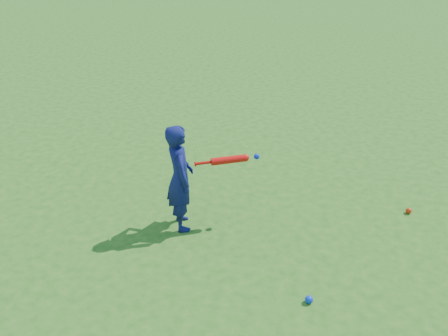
# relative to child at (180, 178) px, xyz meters

# --- Properties ---
(ground) EXTENTS (80.00, 80.00, 0.00)m
(ground) POSITION_rel_child_xyz_m (-0.57, 0.22, -0.62)
(ground) COLOR #265F16
(ground) RESTS_ON ground
(child) EXTENTS (0.46, 0.54, 1.25)m
(child) POSITION_rel_child_xyz_m (0.00, 0.00, 0.00)
(child) COLOR #10164E
(child) RESTS_ON ground
(ground_ball_red) EXTENTS (0.07, 0.07, 0.07)m
(ground_ball_red) POSITION_rel_child_xyz_m (2.61, 0.69, -0.59)
(ground_ball_red) COLOR red
(ground_ball_red) RESTS_ON ground
(ground_ball_blue) EXTENTS (0.08, 0.08, 0.08)m
(ground_ball_blue) POSITION_rel_child_xyz_m (1.47, -1.03, -0.59)
(ground_ball_blue) COLOR #0C36CF
(ground_ball_blue) RESTS_ON ground
(bat_swing) EXTENTS (0.68, 0.35, 0.08)m
(bat_swing) POSITION_rel_child_xyz_m (0.54, 0.19, 0.17)
(bat_swing) COLOR red
(bat_swing) RESTS_ON ground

